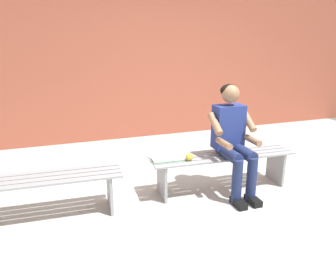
# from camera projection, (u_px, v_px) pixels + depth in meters

# --- Properties ---
(ground_plane) EXTENTS (10.00, 7.00, 0.04)m
(ground_plane) POSITION_uv_depth(u_px,v_px,m) (166.00, 261.00, 2.61)
(ground_plane) COLOR #B2B2AD
(brick_wall) EXTENTS (9.50, 0.24, 3.09)m
(brick_wall) POSITION_uv_depth(u_px,v_px,m) (130.00, 50.00, 5.51)
(brick_wall) COLOR #9E4C38
(brick_wall) RESTS_ON ground
(bench_near) EXTENTS (1.72, 0.47, 0.44)m
(bench_near) POSITION_uv_depth(u_px,v_px,m) (222.00, 163.00, 3.74)
(bench_near) COLOR gray
(bench_near) RESTS_ON ground
(bench_far) EXTENTS (1.73, 0.47, 0.44)m
(bench_far) POSITION_uv_depth(u_px,v_px,m) (32.00, 188.00, 3.10)
(bench_far) COLOR gray
(bench_far) RESTS_ON ground
(person_seated) EXTENTS (0.50, 0.69, 1.24)m
(person_seated) POSITION_uv_depth(u_px,v_px,m) (233.00, 136.00, 3.57)
(person_seated) COLOR navy
(person_seated) RESTS_ON ground
(apple) EXTENTS (0.08, 0.08, 0.08)m
(apple) POSITION_uv_depth(u_px,v_px,m) (189.00, 157.00, 3.51)
(apple) COLOR gold
(apple) RESTS_ON bench_near
(book_open) EXTENTS (0.42, 0.18, 0.02)m
(book_open) POSITION_uv_depth(u_px,v_px,m) (170.00, 159.00, 3.54)
(book_open) COLOR white
(book_open) RESTS_ON bench_near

